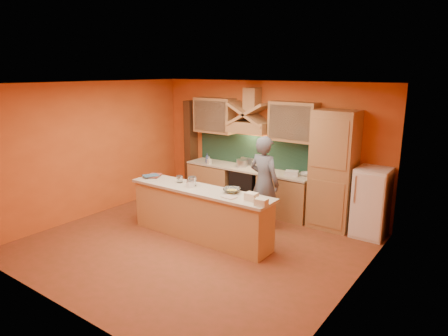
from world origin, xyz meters
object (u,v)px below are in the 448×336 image
Objects in this scene: stove at (247,188)px; kitchen_scale at (190,184)px; mixing_bowl at (232,190)px; person at (264,183)px; fridge at (371,203)px.

kitchen_scale reaches higher than stove.
mixing_bowl is at bearing 33.29° from kitchen_scale.
kitchen_scale is 0.82m from mixing_bowl.
stove is 7.24× the size of kitchen_scale.
person reaches higher than kitchen_scale.
person is 6.04× the size of mixing_bowl.
kitchen_scale is at bearing -167.83° from mixing_bowl.
fridge is 4.31× the size of mixing_bowl.
fridge reaches higher than kitchen_scale.
person reaches higher than mixing_bowl.
fridge is at bearing -148.12° from person.
kitchen_scale is (-0.89, -1.14, 0.09)m from person.
mixing_bowl is at bearing -137.28° from fridge.
fridge is 3.34m from kitchen_scale.
kitchen_scale is at bearing 60.81° from person.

